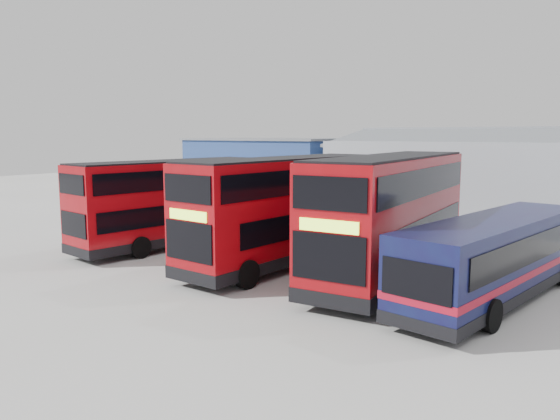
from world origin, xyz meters
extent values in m
plane|color=#ACACA7|center=(0.00, 0.00, 0.00)|extent=(120.00, 120.00, 0.00)
cube|color=navy|center=(-14.00, 18.00, 2.50)|extent=(12.00, 8.00, 5.00)
cube|color=slate|center=(-14.00, 18.00, 5.05)|extent=(12.30, 8.30, 0.15)
cube|color=#52A2E9|center=(-14.00, 13.90, 3.00)|extent=(3.96, 0.15, 1.40)
cube|color=#98080F|center=(-8.13, 2.13, 2.23)|extent=(3.25, 10.03, 3.80)
cube|color=black|center=(-8.13, 2.13, 0.52)|extent=(3.29, 10.07, 0.42)
cube|color=black|center=(-6.98, 1.65, 1.78)|extent=(0.82, 8.32, 0.89)
cube|color=black|center=(-9.35, 1.87, 1.78)|extent=(0.82, 8.32, 0.89)
cube|color=black|center=(-6.95, 2.02, 3.38)|extent=(0.90, 9.25, 0.89)
cube|color=black|center=(-9.32, 2.24, 3.38)|extent=(0.90, 9.25, 0.89)
cube|color=black|center=(-7.68, 7.06, 1.69)|extent=(2.11, 0.24, 1.27)
cube|color=black|center=(-7.68, 7.06, 3.38)|extent=(2.11, 0.24, 0.89)
cube|color=#C4FF35|center=(-7.68, 7.07, 2.53)|extent=(1.69, 0.19, 0.33)
cube|color=black|center=(-8.59, -2.79, 1.69)|extent=(2.06, 0.24, 1.03)
cube|color=black|center=(-8.59, -2.79, 3.38)|extent=(2.06, 0.24, 0.84)
cube|color=black|center=(-8.13, 2.13, 4.15)|extent=(3.09, 9.87, 0.09)
cylinder|color=black|center=(-6.70, 5.44, 0.49)|extent=(0.39, 1.00, 0.98)
cylinder|color=black|center=(-8.94, 5.65, 0.49)|extent=(0.39, 1.00, 0.98)
cylinder|color=black|center=(-7.24, -0.45, 0.49)|extent=(0.39, 1.00, 0.98)
cylinder|color=black|center=(-9.48, -0.24, 0.49)|extent=(0.39, 1.00, 0.98)
cube|color=#98080F|center=(-1.50, 2.46, 2.38)|extent=(2.78, 10.60, 4.06)
cube|color=black|center=(-1.50, 2.46, 0.55)|extent=(2.82, 10.64, 0.45)
cube|color=black|center=(-2.76, 2.89, 1.91)|extent=(0.28, 8.93, 0.95)
cube|color=black|center=(-0.21, 2.82, 1.91)|extent=(0.28, 8.93, 0.95)
cube|color=black|center=(-2.77, 2.49, 3.61)|extent=(0.30, 9.93, 0.95)
cube|color=black|center=(-0.22, 2.42, 3.61)|extent=(0.30, 9.93, 0.95)
cube|color=black|center=(-1.63, -2.83, 1.81)|extent=(2.26, 0.11, 1.35)
cube|color=black|center=(-1.63, -2.83, 3.61)|extent=(2.26, 0.11, 0.95)
cube|color=#C4FF35|center=(-1.63, -2.84, 2.71)|extent=(1.81, 0.09, 0.35)
cube|color=black|center=(-1.36, 7.74, 1.81)|extent=(2.21, 0.11, 1.10)
cube|color=black|center=(-1.36, 7.74, 3.61)|extent=(2.21, 0.11, 0.90)
cube|color=black|center=(-1.50, 2.46, 4.44)|extent=(2.62, 10.44, 0.10)
cylinder|color=black|center=(-2.80, -1.17, 0.52)|extent=(0.35, 1.05, 1.04)
cylinder|color=black|center=(-0.39, -1.24, 0.52)|extent=(0.35, 1.05, 1.04)
cylinder|color=black|center=(-2.63, 5.15, 0.52)|extent=(0.35, 1.05, 1.04)
cylinder|color=black|center=(-0.23, 5.08, 0.52)|extent=(0.35, 1.05, 1.04)
cube|color=#98080F|center=(3.01, 3.13, 2.47)|extent=(3.86, 11.16, 4.22)
cube|color=black|center=(3.01, 3.13, 0.57)|extent=(3.90, 11.21, 0.47)
cube|color=black|center=(1.65, 3.39, 1.98)|extent=(1.13, 9.21, 0.99)
cube|color=black|center=(4.28, 3.70, 1.98)|extent=(1.13, 9.21, 0.99)
cube|color=black|center=(1.70, 2.98, 3.75)|extent=(1.25, 10.24, 0.99)
cube|color=black|center=(4.32, 3.29, 3.75)|extent=(1.25, 10.24, 0.99)
cube|color=black|center=(3.65, -2.32, 1.87)|extent=(2.33, 0.32, 1.41)
cube|color=black|center=(3.65, -2.32, 3.75)|extent=(2.33, 0.32, 0.99)
cube|color=#C4FF35|center=(3.65, -2.33, 2.81)|extent=(1.87, 0.26, 0.36)
cube|color=black|center=(2.37, 8.58, 1.87)|extent=(2.28, 0.32, 1.15)
cube|color=black|center=(2.37, 8.58, 3.75)|extent=(2.28, 0.32, 0.94)
cube|color=black|center=(3.01, 3.13, 4.60)|extent=(3.68, 10.99, 0.10)
cylinder|color=black|center=(2.21, -0.79, 0.54)|extent=(0.46, 1.11, 1.08)
cylinder|color=black|center=(4.69, -0.50, 0.54)|extent=(0.46, 1.11, 1.08)
cylinder|color=black|center=(1.45, 5.73, 0.54)|extent=(0.46, 1.11, 1.08)
cylinder|color=black|center=(3.93, 6.02, 0.54)|extent=(0.46, 1.11, 1.08)
cube|color=#0D163C|center=(7.01, 2.50, 1.54)|extent=(3.42, 10.28, 2.43)
cube|color=black|center=(7.01, 2.50, 0.49)|extent=(3.46, 10.32, 0.37)
cube|color=maroon|center=(7.01, 2.50, 1.10)|extent=(3.45, 10.31, 0.23)
cube|color=black|center=(8.14, 2.10, 1.93)|extent=(1.00, 8.39, 0.87)
cube|color=black|center=(5.82, 2.36, 1.93)|extent=(1.00, 8.39, 0.87)
cube|color=black|center=(7.58, 7.53, 1.70)|extent=(2.06, 0.28, 1.19)
cube|color=black|center=(6.44, -2.53, 1.70)|extent=(2.01, 0.27, 1.01)
cylinder|color=black|center=(6.32, 6.18, 0.48)|extent=(0.40, 0.98, 0.95)
cylinder|color=black|center=(7.78, -0.44, 0.48)|extent=(0.40, 0.98, 0.95)
cylinder|color=black|center=(5.60, -0.20, 0.48)|extent=(0.40, 0.98, 0.95)
cube|color=silver|center=(-15.32, 11.32, 1.27)|extent=(3.67, 5.48, 1.93)
cube|color=black|center=(-16.21, 8.92, 1.58)|extent=(1.74, 0.68, 0.71)
cube|color=black|center=(-16.86, 10.15, 1.58)|extent=(0.37, 0.88, 0.61)
cube|color=black|center=(-14.91, 9.44, 1.58)|extent=(0.37, 0.88, 0.61)
cylinder|color=black|center=(-16.84, 10.04, 0.37)|extent=(0.48, 0.77, 0.73)
cylinder|color=black|center=(-15.01, 9.36, 0.37)|extent=(0.48, 0.77, 0.73)
cylinder|color=black|center=(-15.64, 13.29, 0.37)|extent=(0.48, 0.77, 0.73)
cylinder|color=black|center=(-13.81, 12.61, 0.37)|extent=(0.48, 0.77, 0.73)
camera|label=1|loc=(11.87, -15.52, 5.43)|focal=35.00mm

